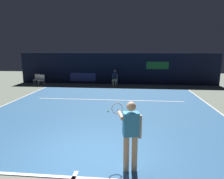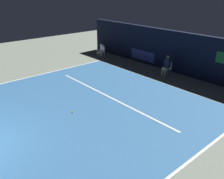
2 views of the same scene
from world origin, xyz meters
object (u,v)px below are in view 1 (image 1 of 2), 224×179
Objects in this scene: tennis_player at (130,132)px; line_judge_on_chair at (115,77)px; tennis_ball at (108,111)px; courtside_chair_far at (41,79)px; courtside_chair_near at (37,79)px.

tennis_player is 11.72m from line_judge_on_chair.
courtside_chair_far is at bearing 133.40° from tennis_ball.
courtside_chair_near is at bearing 149.51° from courtside_chair_far.
courtside_chair_far is 9.04m from tennis_ball.
courtside_chair_far is at bearing -175.66° from line_judge_on_chair.
tennis_player is at bearing -83.29° from line_judge_on_chair.
courtside_chair_far is (0.54, -0.32, 0.00)m from courtside_chair_near.
courtside_chair_far is 12.94× the size of tennis_ball.
courtside_chair_far is (-5.91, -0.45, -0.18)m from line_judge_on_chair.
tennis_player reaches higher than courtside_chair_near.
courtside_chair_near is at bearing -178.85° from line_judge_on_chair.
courtside_chair_far is at bearing 123.03° from tennis_player.
courtside_chair_near is 0.63m from courtside_chair_far.
line_judge_on_chair is at bearing 1.15° from courtside_chair_near.
line_judge_on_chair is at bearing 4.34° from courtside_chair_far.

